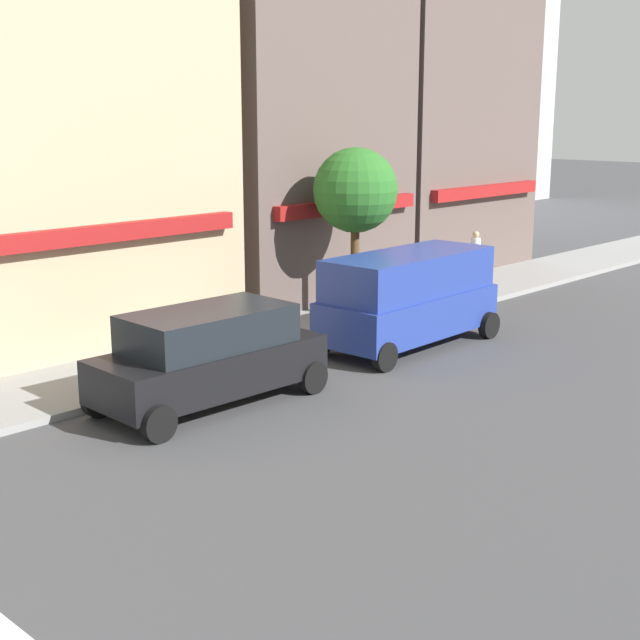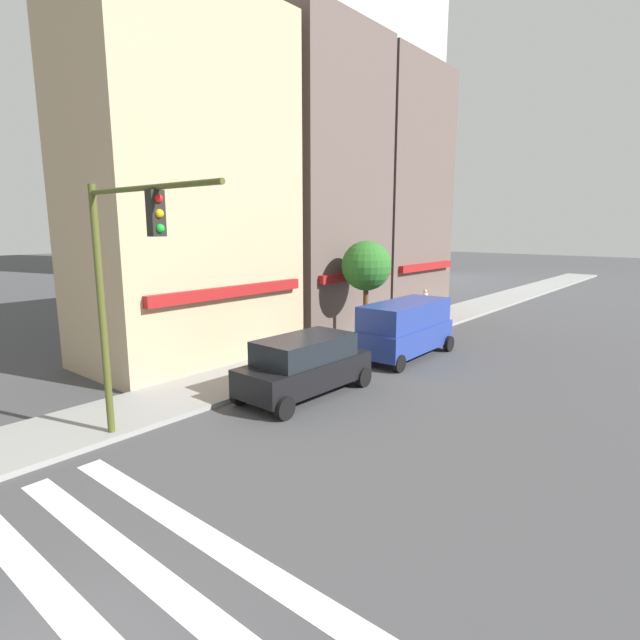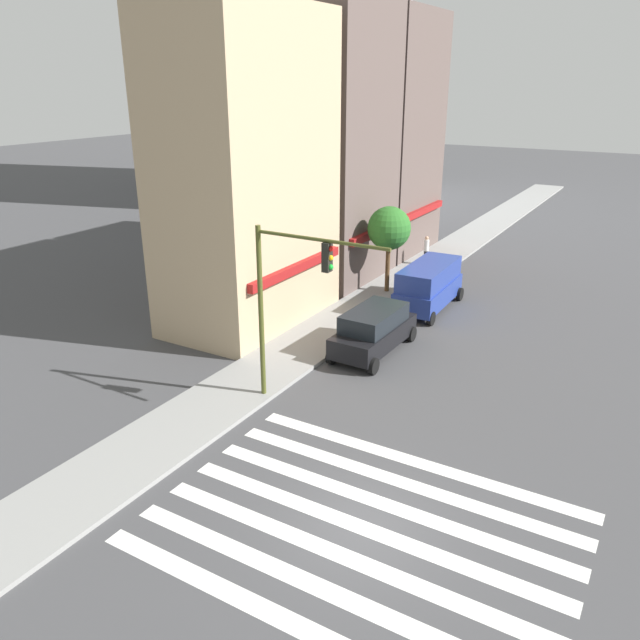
% 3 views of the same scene
% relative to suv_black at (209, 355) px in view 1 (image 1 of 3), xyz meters
% --- Properties ---
extents(storefront_row, '(23.08, 5.30, 15.02)m').
position_rel_suv_black_xyz_m(storefront_row, '(8.06, 6.80, 6.27)').
color(storefront_row, tan).
rests_on(storefront_row, ground_plane).
extents(suv_black, '(4.74, 2.12, 1.94)m').
position_rel_suv_black_xyz_m(suv_black, '(0.00, 0.00, 0.00)').
color(suv_black, black).
rests_on(suv_black, ground_plane).
extents(van_blue, '(5.05, 2.22, 2.34)m').
position_rel_suv_black_xyz_m(van_blue, '(6.29, -0.00, 0.25)').
color(van_blue, navy).
rests_on(van_blue, ground_plane).
extents(pedestrian_white_shirt, '(0.32, 0.32, 1.77)m').
position_rel_suv_black_xyz_m(pedestrian_white_shirt, '(13.50, 2.94, 0.04)').
color(pedestrian_white_shirt, '#23232D').
rests_on(pedestrian_white_shirt, sidewalk_left).
extents(street_tree, '(2.30, 2.30, 4.62)m').
position_rel_suv_black_xyz_m(street_tree, '(7.45, 2.80, 2.56)').
color(street_tree, brown).
rests_on(street_tree, sidewalk_left).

